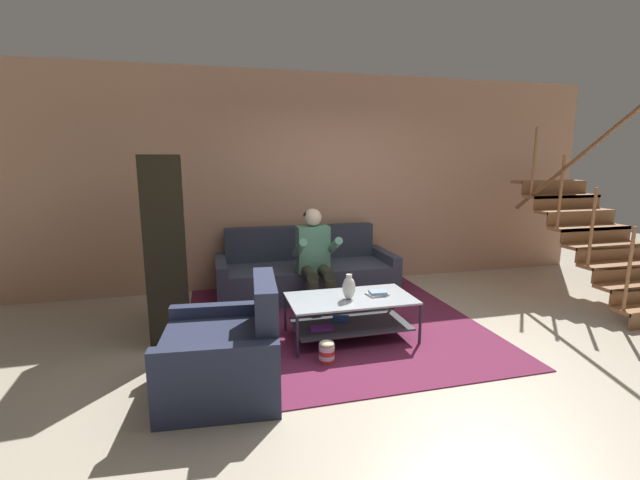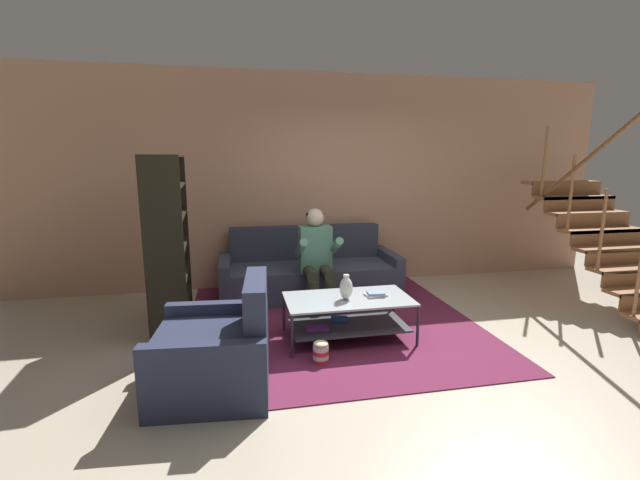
{
  "view_description": "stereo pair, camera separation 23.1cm",
  "coord_description": "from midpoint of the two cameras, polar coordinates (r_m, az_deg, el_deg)",
  "views": [
    {
      "loc": [
        -1.5,
        -3.4,
        1.77
      ],
      "look_at": [
        -0.37,
        0.96,
        0.91
      ],
      "focal_mm": 24.0,
      "sensor_mm": 36.0,
      "label": 1
    },
    {
      "loc": [
        -1.27,
        -3.45,
        1.77
      ],
      "look_at": [
        -0.37,
        0.96,
        0.91
      ],
      "focal_mm": 24.0,
      "sensor_mm": 36.0,
      "label": 2
    }
  ],
  "objects": [
    {
      "name": "staircase_run",
      "position": [
        6.3,
        32.11,
        0.65
      ],
      "size": [
        1.08,
        2.01,
        2.38
      ],
      "color": "#9A653F",
      "rests_on": "ground"
    },
    {
      "name": "area_rug",
      "position": [
        4.92,
        -0.34,
        -10.14
      ],
      "size": [
        3.05,
        3.43,
        0.01
      ],
      "color": "#65203E",
      "rests_on": "ground"
    },
    {
      "name": "book_stack",
      "position": [
        4.33,
        6.15,
        -7.07
      ],
      "size": [
        0.22,
        0.19,
        0.04
      ],
      "color": "silver",
      "rests_on": "coffee_table"
    },
    {
      "name": "ground",
      "position": [
        4.09,
        7.03,
        -14.84
      ],
      "size": [
        16.8,
        16.8,
        0.0
      ],
      "primitive_type": "plane",
      "color": "#BBAF99"
    },
    {
      "name": "back_partition",
      "position": [
        6.05,
        -1.25,
        7.83
      ],
      "size": [
        8.4,
        0.12,
        2.9
      ],
      "primitive_type": "cube",
      "color": "tan",
      "rests_on": "ground"
    },
    {
      "name": "vase",
      "position": [
        4.16,
        2.27,
        -6.36
      ],
      "size": [
        0.13,
        0.13,
        0.25
      ],
      "color": "silver",
      "rests_on": "coffee_table"
    },
    {
      "name": "coffee_table",
      "position": [
        4.28,
        2.4,
        -9.44
      ],
      "size": [
        1.23,
        0.66,
        0.42
      ],
      "color": "#A8B3BC",
      "rests_on": "ground"
    },
    {
      "name": "person_seated_center",
      "position": [
        5.04,
        -1.98,
        -2.07
      ],
      "size": [
        0.5,
        0.58,
        1.18
      ],
      "color": "#2D2F23",
      "rests_on": "ground"
    },
    {
      "name": "armchair",
      "position": [
        3.49,
        -14.4,
        -14.6
      ],
      "size": [
        0.94,
        1.02,
        0.87
      ],
      "color": "#282E47",
      "rests_on": "ground"
    },
    {
      "name": "bookshelf",
      "position": [
        4.63,
        -21.5,
        -2.74
      ],
      "size": [
        0.41,
        1.03,
        1.8
      ],
      "color": "black",
      "rests_on": "ground"
    },
    {
      "name": "popcorn_tub",
      "position": [
        3.87,
        -0.86,
        -14.7
      ],
      "size": [
        0.14,
        0.14,
        0.2
      ],
      "color": "red",
      "rests_on": "ground"
    },
    {
      "name": "couch",
      "position": [
        5.63,
        -3.13,
        -4.45
      ],
      "size": [
        2.29,
        0.89,
        0.87
      ],
      "color": "#353A4C",
      "rests_on": "ground"
    }
  ]
}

